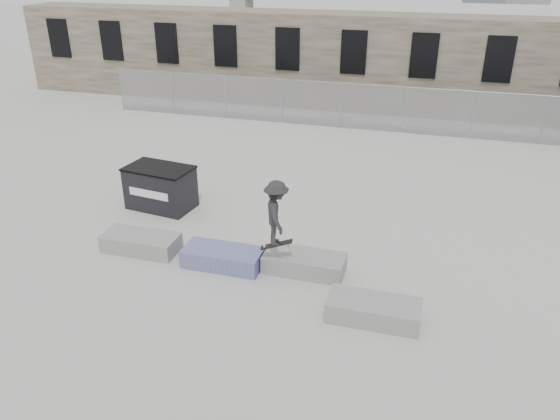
# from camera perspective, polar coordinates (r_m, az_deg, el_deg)

# --- Properties ---
(ground) EXTENTS (120.00, 120.00, 0.00)m
(ground) POSITION_cam_1_polar(r_m,az_deg,el_deg) (13.80, -3.02, -6.19)
(ground) COLOR #B8B9B3
(ground) RESTS_ON ground
(stone_wall) EXTENTS (36.00, 2.58, 4.50)m
(stone_wall) POSITION_cam_1_polar(r_m,az_deg,el_deg) (28.02, 8.05, 15.11)
(stone_wall) COLOR brown
(stone_wall) RESTS_ON ground
(chainlink_fence) EXTENTS (22.06, 0.06, 2.02)m
(chainlink_fence) POSITION_cam_1_polar(r_m,az_deg,el_deg) (24.67, 6.51, 10.86)
(chainlink_fence) COLOR gray
(chainlink_fence) RESTS_ON ground
(planter_far_left) EXTENTS (2.00, 0.90, 0.46)m
(planter_far_left) POSITION_cam_1_polar(r_m,az_deg,el_deg) (14.94, -14.32, -3.25)
(planter_far_left) COLOR gray
(planter_far_left) RESTS_ON ground
(planter_center_left) EXTENTS (2.00, 0.90, 0.46)m
(planter_center_left) POSITION_cam_1_polar(r_m,az_deg,el_deg) (13.89, -5.98, -4.87)
(planter_center_left) COLOR #303692
(planter_center_left) RESTS_ON ground
(planter_center_right) EXTENTS (2.00, 0.90, 0.46)m
(planter_center_right) POSITION_cam_1_polar(r_m,az_deg,el_deg) (13.59, 2.56, -5.49)
(planter_center_right) COLOR gray
(planter_center_right) RESTS_ON ground
(planter_offset) EXTENTS (2.00, 0.90, 0.46)m
(planter_offset) POSITION_cam_1_polar(r_m,az_deg,el_deg) (12.12, 9.76, -10.19)
(planter_offset) COLOR gray
(planter_offset) RESTS_ON ground
(dumpster) EXTENTS (2.15, 1.48, 1.32)m
(dumpster) POSITION_cam_1_polar(r_m,az_deg,el_deg) (17.12, -12.38, 2.33)
(dumpster) COLOR black
(dumpster) RESTS_ON ground
(skateboarder) EXTENTS (0.97, 1.19, 1.78)m
(skateboarder) POSITION_cam_1_polar(r_m,az_deg,el_deg) (12.71, -0.39, -0.36)
(skateboarder) COLOR #262528
(skateboarder) RESTS_ON ground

